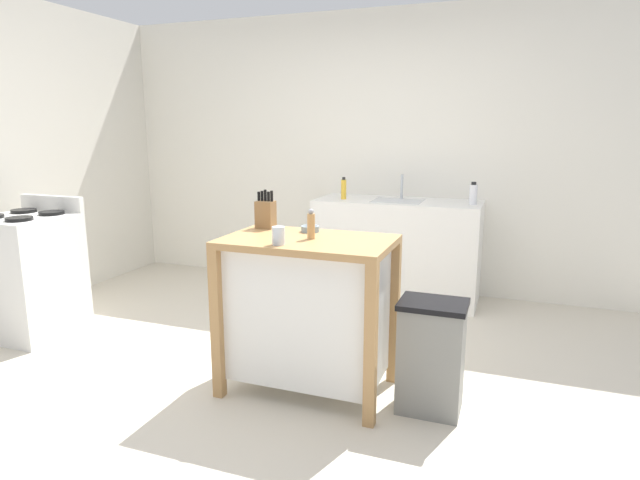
# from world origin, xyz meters

# --- Properties ---
(ground_plane) EXTENTS (6.31, 6.31, 0.00)m
(ground_plane) POSITION_xyz_m (0.00, 0.00, 0.00)
(ground_plane) COLOR beige
(ground_plane) RESTS_ON ground
(wall_back) EXTENTS (5.31, 0.10, 2.60)m
(wall_back) POSITION_xyz_m (0.00, 2.17, 1.30)
(wall_back) COLOR silver
(wall_back) RESTS_ON ground
(wall_left) EXTENTS (0.10, 2.77, 2.60)m
(wall_left) POSITION_xyz_m (-2.66, 0.78, 1.30)
(wall_left) COLOR silver
(wall_left) RESTS_ON ground
(kitchen_island) EXTENTS (0.96, 0.60, 0.92)m
(kitchen_island) POSITION_xyz_m (0.20, -0.10, 0.52)
(kitchen_island) COLOR #AD7F4C
(kitchen_island) RESTS_ON ground
(knife_block) EXTENTS (0.11, 0.09, 0.24)m
(knife_block) POSITION_xyz_m (-0.17, 0.10, 1.02)
(knife_block) COLOR olive
(knife_block) RESTS_ON kitchen_island
(bowl_stoneware_deep) EXTENTS (0.11, 0.11, 0.04)m
(bowl_stoneware_deep) POSITION_xyz_m (0.14, 0.09, 0.94)
(bowl_stoneware_deep) COLOR gray
(bowl_stoneware_deep) RESTS_ON kitchen_island
(drinking_cup) EXTENTS (0.07, 0.07, 0.10)m
(drinking_cup) POSITION_xyz_m (0.11, -0.31, 0.97)
(drinking_cup) COLOR silver
(drinking_cup) RESTS_ON kitchen_island
(pepper_grinder) EXTENTS (0.04, 0.04, 0.17)m
(pepper_grinder) POSITION_xyz_m (0.22, -0.10, 1.01)
(pepper_grinder) COLOR tan
(pepper_grinder) RESTS_ON kitchen_island
(trash_bin) EXTENTS (0.36, 0.28, 0.63)m
(trash_bin) POSITION_xyz_m (0.92, -0.09, 0.32)
(trash_bin) COLOR slate
(trash_bin) RESTS_ON ground
(sink_counter) EXTENTS (1.46, 0.60, 0.90)m
(sink_counter) POSITION_xyz_m (0.30, 1.81, 0.45)
(sink_counter) COLOR white
(sink_counter) RESTS_ON ground
(sink_faucet) EXTENTS (0.02, 0.02, 0.22)m
(sink_faucet) POSITION_xyz_m (0.30, 1.96, 1.01)
(sink_faucet) COLOR #B7BCC1
(sink_faucet) RESTS_ON sink_counter
(bottle_hand_soap) EXTENTS (0.05, 0.05, 0.20)m
(bottle_hand_soap) POSITION_xyz_m (-0.18, 1.73, 0.99)
(bottle_hand_soap) COLOR yellow
(bottle_hand_soap) RESTS_ON sink_counter
(bottle_dish_soap) EXTENTS (0.07, 0.07, 0.19)m
(bottle_dish_soap) POSITION_xyz_m (0.95, 1.78, 0.99)
(bottle_dish_soap) COLOR white
(bottle_dish_soap) RESTS_ON sink_counter
(stove) EXTENTS (0.60, 0.60, 1.02)m
(stove) POSITION_xyz_m (-2.11, 0.00, 0.46)
(stove) COLOR white
(stove) RESTS_ON ground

